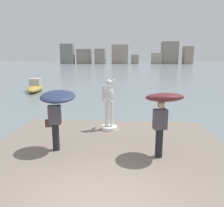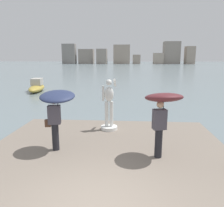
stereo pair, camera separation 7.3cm
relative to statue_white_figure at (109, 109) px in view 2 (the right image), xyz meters
name	(u,v)px [view 2 (the right image)]	position (x,y,z in m)	size (l,w,h in m)	color
ground_plane	(125,75)	(0.14, 34.92, -1.28)	(400.00, 400.00, 0.00)	slate
pier	(103,176)	(0.14, -3.40, -1.08)	(7.95, 9.37, 0.40)	slate
statue_white_figure	(109,109)	(0.00, 0.00, 0.00)	(0.70, 0.91, 2.13)	white
onlooker_left	(57,104)	(-1.47, -2.18, 0.66)	(1.24, 1.27, 1.98)	black
onlooker_right	(163,105)	(1.78, -2.47, 0.72)	(1.35, 1.36, 2.02)	black
boat_near	(37,87)	(-8.56, 12.86, -0.80)	(2.06, 4.41, 1.30)	#B2993D
distant_skyline	(129,55)	(0.97, 127.92, 4.02)	(78.92, 12.68, 13.15)	gray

